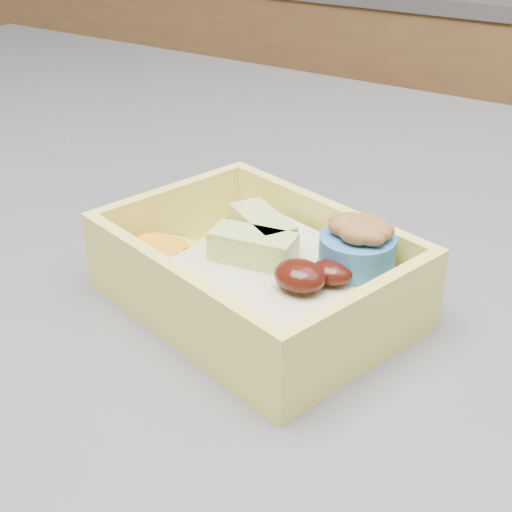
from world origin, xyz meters
The scene contains 1 object.
bento_box centered at (0.22, -0.19, 0.94)m, with size 0.21×0.17×0.07m.
Camera 1 is at (0.42, -0.50, 1.16)m, focal length 50.00 mm.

